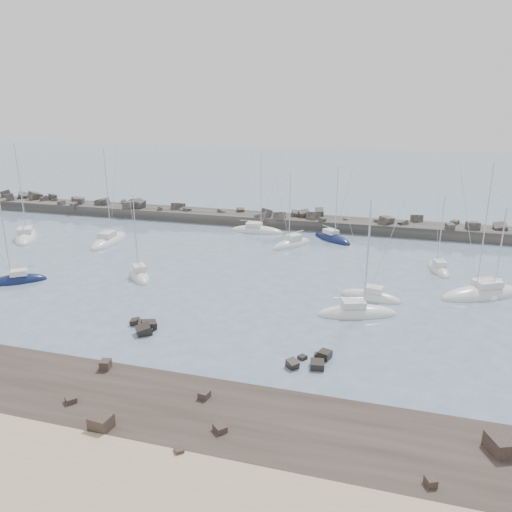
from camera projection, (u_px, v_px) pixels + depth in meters
The scene contains 17 objects.
ground at pixel (204, 300), 57.30m from camera, with size 400.00×400.00×0.00m, color slate.
rock_shelf at pixel (92, 408), 37.14m from camera, with size 140.00×12.00×2.00m.
rock_cluster_near at pixel (145, 329), 49.90m from camera, with size 3.54×3.42×1.71m.
rock_cluster_far at pixel (315, 361), 43.52m from camera, with size 3.76×3.78×1.24m.
breakwater at pixel (241, 221), 94.12m from camera, with size 115.00×7.24×5.10m.
sailboat_1 at pixel (26, 237), 83.51m from camera, with size 8.66×10.68×16.72m.
sailboat_2 at pixel (17, 281), 63.07m from camera, with size 7.04×6.07×11.49m.
sailboat_3 at pixel (109, 241), 80.91m from camera, with size 3.82×10.45×16.20m.
sailboat_4 at pixel (257, 231), 87.39m from camera, with size 9.45×3.09×14.74m.
sailboat_5 at pixel (139, 276), 65.06m from camera, with size 6.23×7.01×11.65m.
sailboat_6 at pixel (292, 245), 79.14m from camera, with size 6.40×7.93×12.68m.
sailboat_7 at pixel (357, 314), 53.42m from camera, with size 8.96×5.24×13.56m.
sailboat_8 at pixel (332, 239), 82.43m from camera, with size 7.95×7.53×13.31m.
sailboat_9 at pixel (370, 297), 57.81m from camera, with size 7.35×3.25×11.40m.
sailboat_10 at pixel (438, 270), 67.41m from camera, with size 3.78×7.08×10.89m.
sailboat_11 at pixel (482, 295), 58.68m from camera, with size 10.91×8.41×16.83m.
sailboat_12 at pixel (494, 291), 59.81m from camera, with size 3.69×7.20×11.14m.
Camera 1 is at (20.66, -49.41, 21.86)m, focal length 35.00 mm.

